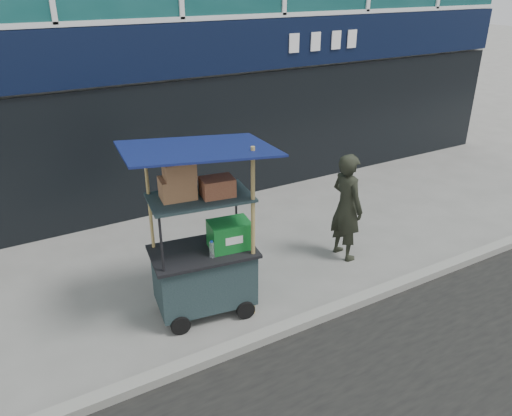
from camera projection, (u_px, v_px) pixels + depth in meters
ground at (310, 311)px, 6.63m from camera, size 80.00×80.00×0.00m
curb at (319, 316)px, 6.45m from camera, size 80.00×0.18×0.12m
vendor_cart at (205, 256)px, 6.33m from camera, size 1.89×1.47×2.35m
vendor_man at (347, 207)px, 7.61m from camera, size 0.42×0.63×1.70m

